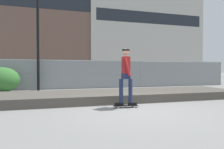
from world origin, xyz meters
TOP-DOWN VIEW (x-y plane):
  - ground_plane at (0.00, 0.00)m, footprint 120.00×120.00m
  - gravel_berm at (0.00, 2.24)m, footprint 10.94×2.63m
  - skateboard at (-0.15, 0.40)m, footprint 0.82×0.32m
  - skater at (-0.15, 0.40)m, footprint 0.73×0.61m
  - chain_fence at (-0.00, 7.24)m, footprint 20.86×0.06m
  - street_lamp at (-3.31, 6.84)m, footprint 0.44×0.44m
  - parked_car_near at (-2.39, 10.56)m, footprint 4.49×2.13m
  - parked_car_mid at (3.94, 10.27)m, footprint 4.52×2.19m
  - parked_car_far at (10.27, 10.29)m, footprint 4.45×2.05m
  - library_building at (-6.70, 41.15)m, footprint 29.52×13.41m
  - office_block at (18.14, 41.47)m, footprint 26.99×14.73m
  - shrub_left at (-5.10, 6.26)m, footprint 1.77×1.45m

SIDE VIEW (x-z plane):
  - ground_plane at x=0.00m, z-range 0.00..0.00m
  - skateboard at x=-0.15m, z-range 0.02..0.09m
  - gravel_berm at x=0.00m, z-range 0.00..0.32m
  - shrub_left at x=-5.10m, z-range 0.00..1.37m
  - parked_car_near at x=-2.39m, z-range 0.01..1.67m
  - parked_car_mid at x=3.94m, z-range 0.01..1.67m
  - parked_car_far at x=10.27m, z-range 0.01..1.67m
  - chain_fence at x=0.00m, z-range 0.01..1.86m
  - skater at x=-0.15m, z-range 0.21..2.05m
  - street_lamp at x=-3.31m, z-range 0.86..8.42m
  - office_block at x=18.14m, z-range 0.00..20.28m
  - library_building at x=-6.70m, z-range 0.00..22.71m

